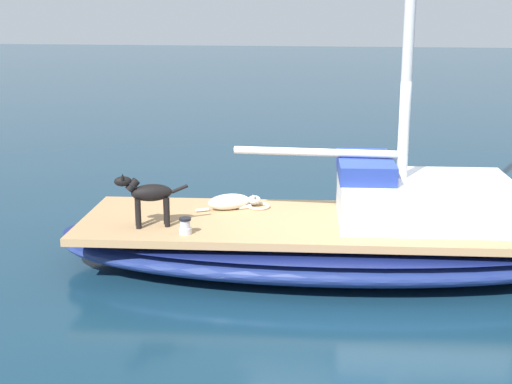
% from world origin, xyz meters
% --- Properties ---
extents(ground_plane, '(120.00, 120.00, 0.00)m').
position_xyz_m(ground_plane, '(0.00, 0.00, 0.00)').
color(ground_plane, '#143347').
extents(sailboat_main, '(3.13, 7.43, 0.66)m').
position_xyz_m(sailboat_main, '(0.00, 0.00, 0.34)').
color(sailboat_main, navy).
rests_on(sailboat_main, ground).
extents(cabin_house, '(1.58, 2.33, 0.84)m').
position_xyz_m(cabin_house, '(-0.10, 1.11, 1.01)').
color(cabin_house, silver).
rests_on(cabin_house, sailboat_main).
extents(dog_white, '(0.55, 0.87, 0.22)m').
position_xyz_m(dog_white, '(-0.34, -1.40, 0.77)').
color(dog_white, silver).
rests_on(dog_white, sailboat_main).
extents(dog_black, '(0.43, 0.90, 0.70)m').
position_xyz_m(dog_black, '(0.63, -2.29, 1.08)').
color(dog_black, black).
rests_on(dog_black, sailboat_main).
extents(deck_winch, '(0.16, 0.16, 0.21)m').
position_xyz_m(deck_winch, '(0.87, -1.75, 0.76)').
color(deck_winch, '#B7B7BC').
rests_on(deck_winch, sailboat_main).
extents(coiled_rope, '(0.32, 0.32, 0.04)m').
position_xyz_m(coiled_rope, '(-0.48, -1.04, 0.68)').
color(coiled_rope, beige).
rests_on(coiled_rope, sailboat_main).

